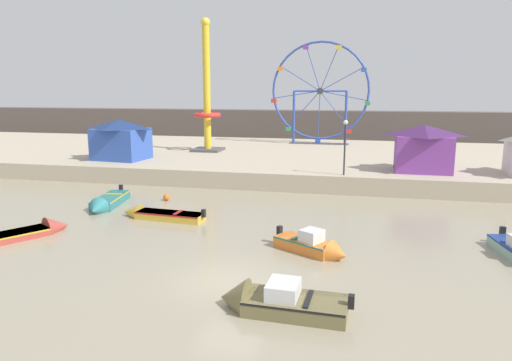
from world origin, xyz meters
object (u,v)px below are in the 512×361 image
motorboat_orange_hull (314,246)px  carnival_booth_purple_stall (423,147)px  motorboat_faded_red (26,233)px  drop_tower_yellow_tower (207,102)px  motorboat_mustard_yellow (156,214)px  carnival_booth_blue_tent (121,139)px  mooring_buoy_orange (167,197)px  motorboat_olive_wood (273,301)px  promenade_lamp_near (345,139)px  ferris_wheel_blue_frame (320,93)px  motorboat_teal_painted (106,203)px

motorboat_orange_hull → carnival_booth_purple_stall: carnival_booth_purple_stall is taller
motorboat_faded_red → drop_tower_yellow_tower: bearing=28.8°
motorboat_mustard_yellow → carnival_booth_blue_tent: 15.75m
motorboat_mustard_yellow → mooring_buoy_orange: size_ratio=11.94×
motorboat_olive_wood → promenade_lamp_near: (1.53, 18.86, 3.51)m
motorboat_mustard_yellow → motorboat_orange_hull: size_ratio=1.42×
ferris_wheel_blue_frame → promenade_lamp_near: ferris_wheel_blue_frame is taller
carnival_booth_blue_tent → promenade_lamp_near: (19.18, -3.40, 0.75)m
motorboat_olive_wood → motorboat_orange_hull: motorboat_orange_hull is taller
mooring_buoy_orange → carnival_booth_blue_tent: bearing=132.8°
carnival_booth_blue_tent → promenade_lamp_near: promenade_lamp_near is taller
motorboat_orange_hull → mooring_buoy_orange: (-10.67, 8.03, -0.14)m
promenade_lamp_near → mooring_buoy_orange: bearing=-156.4°
motorboat_faded_red → motorboat_orange_hull: 14.44m
ferris_wheel_blue_frame → motorboat_orange_hull: bearing=-85.0°
motorboat_teal_painted → carnival_booth_blue_tent: bearing=-165.7°
ferris_wheel_blue_frame → drop_tower_yellow_tower: bearing=-140.3°
motorboat_faded_red → promenade_lamp_near: (15.15, 13.82, 3.66)m
motorboat_orange_hull → promenade_lamp_near: size_ratio=0.95×
promenade_lamp_near → carnival_booth_blue_tent: bearing=170.0°
motorboat_teal_painted → ferris_wheel_blue_frame: size_ratio=0.45×
drop_tower_yellow_tower → promenade_lamp_near: drop_tower_yellow_tower is taller
motorboat_orange_hull → motorboat_olive_wood: bearing=-67.5°
motorboat_faded_red → promenade_lamp_near: 20.83m
motorboat_faded_red → carnival_booth_blue_tent: carnival_booth_blue_tent is taller
motorboat_olive_wood → carnival_booth_purple_stall: 23.00m
motorboat_mustard_yellow → drop_tower_yellow_tower: 20.80m
motorboat_teal_painted → motorboat_orange_hull: motorboat_orange_hull is taller
motorboat_faded_red → drop_tower_yellow_tower: size_ratio=0.42×
motorboat_mustard_yellow → carnival_booth_blue_tent: (-9.00, 12.60, 2.86)m
motorboat_faded_red → promenade_lamp_near: bearing=-15.3°
motorboat_olive_wood → promenade_lamp_near: promenade_lamp_near is taller
motorboat_orange_hull → mooring_buoy_orange: size_ratio=8.43×
motorboat_faded_red → motorboat_olive_wood: size_ratio=1.16×
motorboat_orange_hull → ferris_wheel_blue_frame: bearing=125.3°
motorboat_mustard_yellow → mooring_buoy_orange: motorboat_mustard_yellow is taller
motorboat_faded_red → drop_tower_yellow_tower: drop_tower_yellow_tower is taller
motorboat_olive_wood → mooring_buoy_orange: 17.03m
motorboat_orange_hull → promenade_lamp_near: 13.50m
ferris_wheel_blue_frame → carnival_booth_purple_stall: 18.86m
carnival_booth_blue_tent → mooring_buoy_orange: (7.78, -8.38, -2.88)m
motorboat_mustard_yellow → promenade_lamp_near: bearing=-133.5°
motorboat_faded_red → drop_tower_yellow_tower: 25.02m
motorboat_faded_red → ferris_wheel_blue_frame: ferris_wheel_blue_frame is taller
ferris_wheel_blue_frame → mooring_buoy_orange: (-7.89, -23.89, -6.68)m
motorboat_orange_hull → drop_tower_yellow_tower: 27.41m
motorboat_orange_hull → mooring_buoy_orange: motorboat_orange_hull is taller
motorboat_orange_hull → carnival_booth_blue_tent: size_ratio=0.75×
motorboat_olive_wood → carnival_booth_blue_tent: bearing=-49.4°
ferris_wheel_blue_frame → carnival_booth_blue_tent: (-15.66, -15.51, -3.80)m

